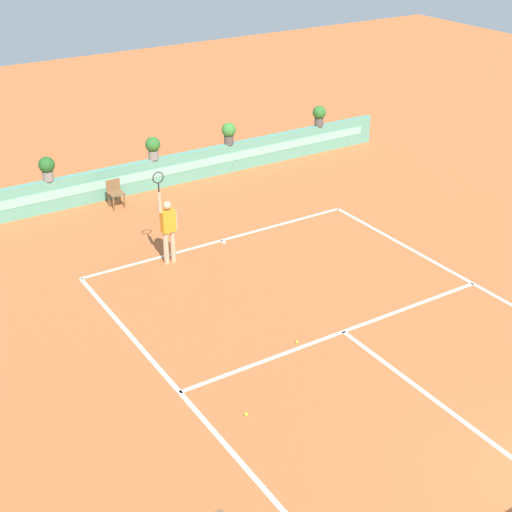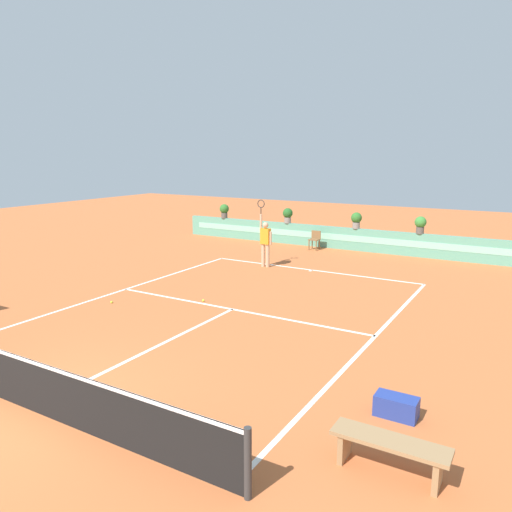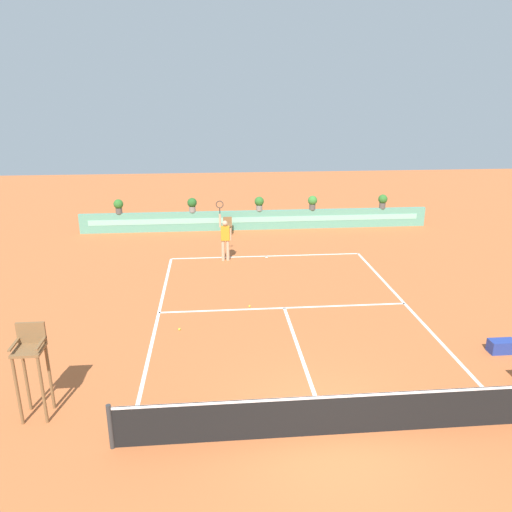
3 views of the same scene
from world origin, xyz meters
name	(u,v)px [view 1 (image 1 of 3)]	position (x,y,z in m)	size (l,w,h in m)	color
ground_plane	(355,340)	(0.00, 6.00, 0.00)	(60.00, 60.00, 0.00)	#BC6033
court_lines	(335,325)	(0.00, 6.72, 0.00)	(8.32, 11.94, 0.01)	white
back_wall_barrier	(151,174)	(0.00, 16.39, 0.50)	(18.00, 0.21, 1.00)	#599E84
ball_kid_chair	(115,192)	(-1.54, 15.66, 0.48)	(0.44, 0.44, 0.85)	brown
tennis_player	(168,226)	(-1.79, 11.49, 1.05)	(0.62, 0.22, 2.58)	tan
tennis_ball_near_baseline	(297,342)	(-1.14, 6.58, 0.03)	(0.07, 0.07, 0.07)	#CCE033
tennis_ball_mid_court	(246,414)	(-3.37, 5.09, 0.03)	(0.07, 0.07, 0.07)	#CCE033
potted_plant_centre	(153,147)	(0.12, 16.39, 1.41)	(0.48, 0.48, 0.72)	gray
potted_plant_far_right	(319,114)	(6.66, 16.39, 1.41)	(0.48, 0.48, 0.72)	#514C47
potted_plant_left	(47,167)	(-3.31, 16.39, 1.41)	(0.48, 0.48, 0.72)	gray
potted_plant_right	(229,132)	(2.91, 16.39, 1.41)	(0.48, 0.48, 0.72)	#514C47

